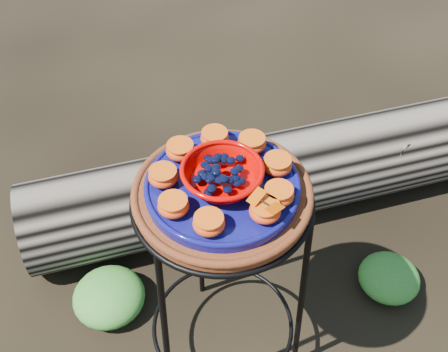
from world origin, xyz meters
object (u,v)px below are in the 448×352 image
object	(u,v)px
plant_stand	(223,287)
cobalt_plate	(222,187)
terracotta_saucer	(222,195)
red_bowl	(222,176)
driftwood_log	(262,179)

from	to	relation	value
plant_stand	cobalt_plate	xyz separation A→B (m)	(0.00, 0.00, 0.39)
terracotta_saucer	red_bowl	size ratio (longest dim) A/B	2.33
plant_stand	red_bowl	distance (m)	0.43
driftwood_log	terracotta_saucer	bearing A→B (deg)	-122.15
cobalt_plate	driftwood_log	bearing A→B (deg)	57.85
plant_stand	cobalt_plate	world-z (taller)	cobalt_plate
cobalt_plate	plant_stand	bearing A→B (deg)	0.00
terracotta_saucer	driftwood_log	distance (m)	0.81
red_bowl	terracotta_saucer	bearing A→B (deg)	0.00
plant_stand	red_bowl	world-z (taller)	red_bowl
plant_stand	terracotta_saucer	distance (m)	0.37
plant_stand	driftwood_log	size ratio (longest dim) A/B	0.42
terracotta_saucer	driftwood_log	bearing A→B (deg)	57.85
red_bowl	plant_stand	bearing A→B (deg)	0.00
plant_stand	driftwood_log	distance (m)	0.62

